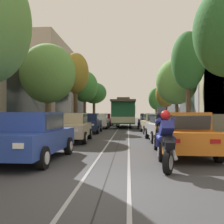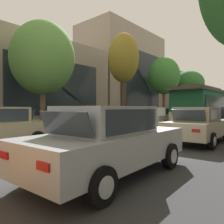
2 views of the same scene
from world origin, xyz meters
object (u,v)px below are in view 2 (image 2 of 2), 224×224
(street_tree_kerb_left_second, at_px, (42,58))
(street_tree_kerb_left_mid, at_px, (123,59))
(parked_car_beige_mid_right, at_px, (198,125))
(street_tree_kerb_left_fourth, at_px, (164,76))
(cable_car_trolley, at_px, (203,107))
(parked_car_navy_mid_left, at_px, (109,120))
(parked_car_silver_second_right, at_px, (109,140))
(parked_car_yellow_sixth_left, at_px, (208,114))
(parked_car_white_fourth_left, at_px, (162,117))
(street_tree_kerb_left_far, at_px, (189,84))
(parked_car_maroon_fifth_left, at_px, (190,115))
(parked_car_red_far_left, at_px, (220,113))

(street_tree_kerb_left_second, height_order, street_tree_kerb_left_mid, street_tree_kerb_left_mid)
(parked_car_beige_mid_right, relative_size, street_tree_kerb_left_fourth, 0.63)
(cable_car_trolley, bearing_deg, parked_car_navy_mid_left, -107.54)
(parked_car_navy_mid_left, bearing_deg, parked_car_beige_mid_right, -0.35)
(parked_car_silver_second_right, height_order, cable_car_trolley, cable_car_trolley)
(parked_car_yellow_sixth_left, bearing_deg, parked_car_white_fourth_left, -89.73)
(parked_car_white_fourth_left, xyz_separation_m, street_tree_kerb_left_fourth, (-2.50, 5.17, 4.21))
(parked_car_white_fourth_left, xyz_separation_m, street_tree_kerb_left_second, (-2.63, -9.37, 3.58))
(street_tree_kerb_left_mid, height_order, cable_car_trolley, street_tree_kerb_left_mid)
(street_tree_kerb_left_fourth, bearing_deg, cable_car_trolley, -29.52)
(street_tree_kerb_left_second, bearing_deg, street_tree_kerb_left_far, 88.67)
(parked_car_beige_mid_right, xyz_separation_m, street_tree_kerb_left_fourth, (-7.61, 11.56, 4.21))
(parked_car_beige_mid_right, distance_m, street_tree_kerb_left_mid, 9.36)
(street_tree_kerb_left_second, bearing_deg, cable_car_trolley, 66.11)
(parked_car_yellow_sixth_left, bearing_deg, parked_car_silver_second_right, -78.09)
(street_tree_kerb_left_fourth, bearing_deg, parked_car_maroon_fifth_left, 22.00)
(parked_car_maroon_fifth_left, distance_m, parked_car_red_far_left, 12.19)
(street_tree_kerb_left_mid, height_order, street_tree_kerb_left_far, street_tree_kerb_left_mid)
(parked_car_navy_mid_left, height_order, parked_car_beige_mid_right, same)
(parked_car_white_fourth_left, bearing_deg, street_tree_kerb_left_fourth, 115.81)
(parked_car_white_fourth_left, height_order, parked_car_yellow_sixth_left, same)
(parked_car_yellow_sixth_left, xyz_separation_m, street_tree_kerb_left_second, (-2.57, -21.70, 3.58))
(parked_car_maroon_fifth_left, xyz_separation_m, street_tree_kerb_left_second, (-2.63, -15.55, 3.58))
(parked_car_beige_mid_right, xyz_separation_m, street_tree_kerb_left_mid, (-7.17, 3.85, 4.63))
(street_tree_kerb_left_second, height_order, street_tree_kerb_left_far, street_tree_kerb_left_second)
(parked_car_maroon_fifth_left, xyz_separation_m, parked_car_beige_mid_right, (5.10, -12.58, 0.00))
(parked_car_yellow_sixth_left, height_order, parked_car_beige_mid_right, same)
(street_tree_kerb_left_mid, distance_m, street_tree_kerb_left_far, 13.92)
(street_tree_kerb_left_fourth, bearing_deg, parked_car_white_fourth_left, -64.19)
(parked_car_beige_mid_right, height_order, street_tree_kerb_left_second, street_tree_kerb_left_second)
(parked_car_red_far_left, height_order, parked_car_silver_second_right, same)
(parked_car_beige_mid_right, bearing_deg, parked_car_maroon_fifth_left, 112.06)
(parked_car_maroon_fifth_left, distance_m, cable_car_trolley, 4.71)
(street_tree_kerb_left_second, bearing_deg, parked_car_beige_mid_right, 21.06)
(parked_car_maroon_fifth_left, xyz_separation_m, street_tree_kerb_left_fourth, (-2.51, -1.01, 4.21))
(parked_car_red_far_left, distance_m, street_tree_kerb_left_far, 8.25)
(street_tree_kerb_left_far, bearing_deg, street_tree_kerb_left_second, -91.33)
(parked_car_red_far_left, relative_size, street_tree_kerb_left_fourth, 0.63)
(parked_car_maroon_fifth_left, bearing_deg, parked_car_beige_mid_right, -67.94)
(street_tree_kerb_left_mid, xyz_separation_m, street_tree_kerb_left_far, (-0.08, 13.90, -0.74))
(street_tree_kerb_left_second, relative_size, street_tree_kerb_left_fourth, 0.92)
(parked_car_red_far_left, xyz_separation_m, parked_car_beige_mid_right, (5.32, -24.76, 0.00))
(parked_car_white_fourth_left, height_order, street_tree_kerb_left_second, street_tree_kerb_left_second)
(parked_car_white_fourth_left, distance_m, street_tree_kerb_left_fourth, 7.12)
(parked_car_silver_second_right, distance_m, street_tree_kerb_left_second, 9.07)
(parked_car_maroon_fifth_left, distance_m, street_tree_kerb_left_mid, 10.10)
(street_tree_kerb_left_second, distance_m, street_tree_kerb_left_mid, 6.93)
(cable_car_trolley, bearing_deg, street_tree_kerb_left_fourth, 150.48)
(street_tree_kerb_left_mid, bearing_deg, parked_car_navy_mid_left, -63.90)
(parked_car_navy_mid_left, xyz_separation_m, street_tree_kerb_left_fourth, (-2.31, 11.53, 4.21))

